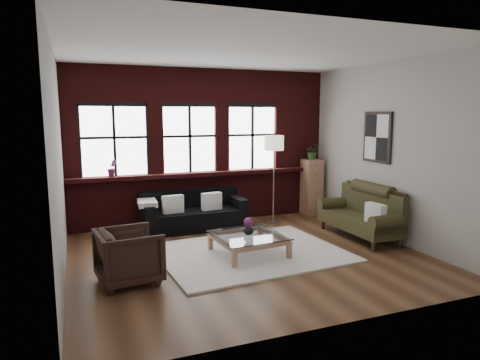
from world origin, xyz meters
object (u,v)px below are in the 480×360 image
object	(u,v)px
vase	(249,229)
armchair	(129,256)
coffee_table	(249,245)
drawer_chest	(312,187)
floor_lamp	(274,176)
vintage_settee	(359,212)
dark_sofa	(194,211)

from	to	relation	value
vase	armchair	bearing A→B (deg)	-166.75
coffee_table	vase	bearing A→B (deg)	153.43
drawer_chest	floor_lamp	xyz separation A→B (m)	(-1.16, -0.41, 0.36)
armchair	drawer_chest	bearing A→B (deg)	-66.21
vintage_settee	floor_lamp	distance (m)	1.92
vase	drawer_chest	world-z (taller)	drawer_chest
vase	drawer_chest	xyz separation A→B (m)	(2.44, 2.15, 0.20)
vase	floor_lamp	world-z (taller)	floor_lamp
coffee_table	drawer_chest	distance (m)	3.29
armchair	floor_lamp	distance (m)	3.95
vintage_settee	floor_lamp	world-z (taller)	floor_lamp
armchair	floor_lamp	world-z (taller)	floor_lamp
dark_sofa	vase	distance (m)	1.94
armchair	vintage_settee	bearing A→B (deg)	-88.31
dark_sofa	drawer_chest	world-z (taller)	drawer_chest
vintage_settee	armchair	world-z (taller)	vintage_settee
vintage_settee	coffee_table	bearing A→B (deg)	-175.25
drawer_chest	dark_sofa	bearing A→B (deg)	-174.87
dark_sofa	armchair	xyz separation A→B (m)	(-1.54, -2.36, 0.00)
dark_sofa	vintage_settee	size ratio (longest dim) A/B	1.13
coffee_table	floor_lamp	size ratio (longest dim) A/B	0.54
dark_sofa	floor_lamp	size ratio (longest dim) A/B	1.02
dark_sofa	armchair	size ratio (longest dim) A/B	2.49
vase	floor_lamp	bearing A→B (deg)	53.68
dark_sofa	vase	world-z (taller)	dark_sofa
floor_lamp	drawer_chest	bearing A→B (deg)	19.60
vase	drawer_chest	size ratio (longest dim) A/B	0.13
vase	drawer_chest	distance (m)	3.26
armchair	floor_lamp	xyz separation A→B (m)	(3.22, 2.20, 0.62)
vintage_settee	armchair	size ratio (longest dim) A/B	2.20
vintage_settee	armchair	bearing A→B (deg)	-171.30
vintage_settee	drawer_chest	size ratio (longest dim) A/B	1.42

